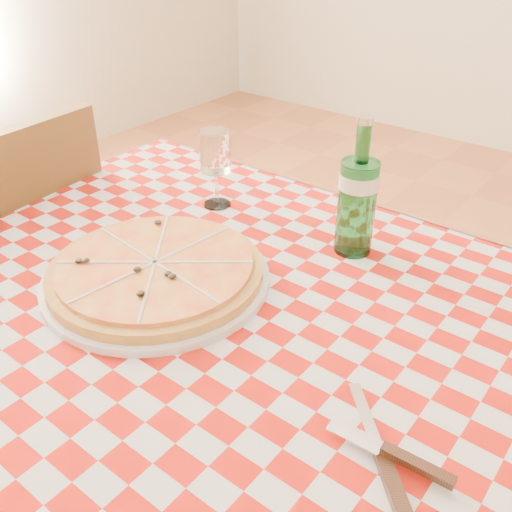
{
  "coord_description": "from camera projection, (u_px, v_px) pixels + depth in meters",
  "views": [
    {
      "loc": [
        0.46,
        -0.55,
        1.3
      ],
      "look_at": [
        -0.02,
        0.06,
        0.82
      ],
      "focal_mm": 40.0,
      "sensor_mm": 36.0,
      "label": 1
    }
  ],
  "objects": [
    {
      "name": "dining_table",
      "position": [
        243.0,
        356.0,
        0.95
      ],
      "size": [
        1.2,
        0.8,
        0.75
      ],
      "color": "brown",
      "rests_on": "ground"
    },
    {
      "name": "tablecloth",
      "position": [
        242.0,
        310.0,
        0.9
      ],
      "size": [
        1.3,
        0.9,
        0.01
      ],
      "primitive_type": "cube",
      "color": "#A4120A",
      "rests_on": "dining_table"
    },
    {
      "name": "chair_far",
      "position": [
        17.0,
        277.0,
        1.38
      ],
      "size": [
        0.45,
        0.45,
        0.92
      ],
      "rotation": [
        0.0,
        0.0,
        3.23
      ],
      "color": "brown",
      "rests_on": "ground"
    },
    {
      "name": "pizza_plate",
      "position": [
        156.0,
        270.0,
        0.94
      ],
      "size": [
        0.42,
        0.42,
        0.05
      ],
      "primitive_type": null,
      "rotation": [
        0.0,
        0.0,
        -0.12
      ],
      "color": "#C98E43",
      "rests_on": "tablecloth"
    },
    {
      "name": "water_bottle",
      "position": [
        358.0,
        188.0,
        0.98
      ],
      "size": [
        0.08,
        0.08,
        0.25
      ],
      "primitive_type": null,
      "rotation": [
        0.0,
        0.0,
        -0.14
      ],
      "color": "#1B6C29",
      "rests_on": "tablecloth"
    },
    {
      "name": "wine_glass",
      "position": [
        216.0,
        169.0,
        1.16
      ],
      "size": [
        0.08,
        0.08,
        0.16
      ],
      "primitive_type": null,
      "rotation": [
        0.0,
        0.0,
        0.4
      ],
      "color": "white",
      "rests_on": "tablecloth"
    },
    {
      "name": "cutlery",
      "position": [
        381.0,
        450.0,
        0.65
      ],
      "size": [
        0.26,
        0.23,
        0.02
      ],
      "primitive_type": null,
      "rotation": [
        0.0,
        0.0,
        -0.29
      ],
      "color": "silver",
      "rests_on": "tablecloth"
    }
  ]
}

